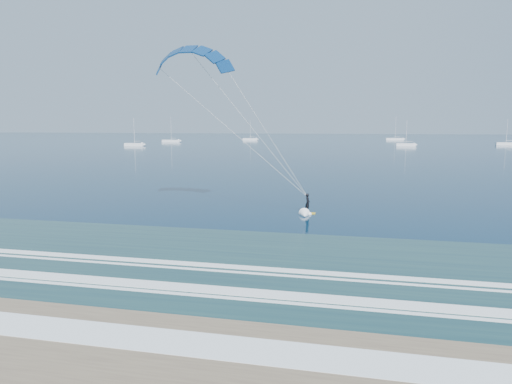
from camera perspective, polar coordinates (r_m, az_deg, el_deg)
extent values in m
plane|color=#072E44|center=(23.49, -27.67, -14.11)|extent=(900.00, 900.00, 0.00)
cube|color=#1E423F|center=(29.62, -17.59, -8.89)|extent=(600.00, 22.00, 0.03)
cube|color=white|center=(24.54, -25.38, -12.90)|extent=(600.00, 0.90, 0.07)
cube|color=white|center=(27.59, -20.22, -10.25)|extent=(600.00, 1.10, 0.07)
cube|color=white|center=(30.86, -16.19, -8.09)|extent=(600.00, 0.70, 0.07)
cube|color=white|center=(23.10, -28.51, -14.26)|extent=(600.00, 2.00, 0.02)
cube|color=gold|center=(45.15, 6.45, -2.62)|extent=(1.55, 0.50, 0.09)
imported|color=black|center=(44.97, 6.47, -1.37)|extent=(0.55, 0.75, 1.90)
cone|color=white|center=(43.89, 6.08, -2.88)|extent=(1.31, 1.74, 1.10)
cube|color=white|center=(197.04, -14.93, 5.75)|extent=(8.39, 2.40, 1.20)
cylinder|color=silver|center=(196.89, -14.99, 7.41)|extent=(0.18, 0.18, 10.25)
cylinder|color=silver|center=(196.43, -14.63, 6.16)|extent=(2.60, 0.12, 0.12)
cube|color=white|center=(237.95, -10.54, 6.29)|extent=(9.44, 2.40, 1.20)
cylinder|color=silver|center=(237.82, -10.58, 7.84)|extent=(0.18, 0.18, 11.66)
cylinder|color=silver|center=(237.44, -10.28, 6.63)|extent=(2.60, 0.12, 0.12)
cube|color=white|center=(262.17, -0.72, 6.61)|extent=(8.37, 2.40, 1.20)
cylinder|color=silver|center=(262.06, -0.72, 7.85)|extent=(0.18, 0.18, 10.13)
cylinder|color=silver|center=(261.86, -0.46, 6.91)|extent=(2.60, 0.12, 0.12)
cube|color=white|center=(198.34, 18.22, 5.63)|extent=(7.61, 2.40, 1.20)
cylinder|color=silver|center=(198.19, 18.30, 7.18)|extent=(0.18, 0.18, 9.52)
cylinder|color=silver|center=(198.41, 18.59, 6.02)|extent=(2.60, 0.12, 0.12)
cube|color=white|center=(278.33, 16.99, 6.35)|extent=(10.02, 2.40, 1.20)
cylinder|color=silver|center=(278.22, 17.05, 7.73)|extent=(0.18, 0.18, 12.25)
cylinder|color=silver|center=(278.39, 17.25, 6.63)|extent=(2.60, 0.12, 0.12)
cube|color=white|center=(226.26, 28.77, 5.31)|extent=(8.05, 2.40, 1.20)
cylinder|color=silver|center=(226.13, 28.87, 6.71)|extent=(0.18, 0.18, 9.89)
cylinder|color=silver|center=(226.55, 29.09, 5.64)|extent=(2.60, 0.12, 0.12)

